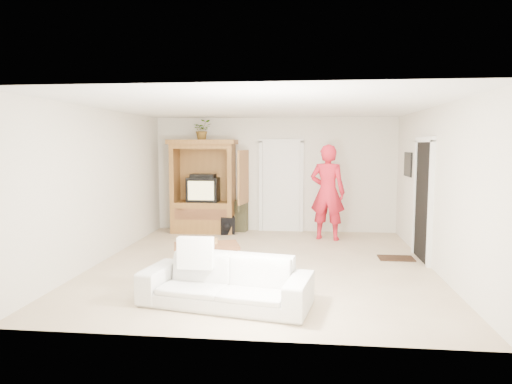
# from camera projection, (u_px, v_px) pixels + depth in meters

# --- Properties ---
(floor) EXTENTS (6.00, 6.00, 0.00)m
(floor) POSITION_uv_depth(u_px,v_px,m) (262.00, 264.00, 7.64)
(floor) COLOR tan
(floor) RESTS_ON ground
(ceiling) EXTENTS (6.00, 6.00, 0.00)m
(ceiling) POSITION_uv_depth(u_px,v_px,m) (263.00, 107.00, 7.37)
(ceiling) COLOR white
(ceiling) RESTS_ON floor
(wall_back) EXTENTS (5.50, 0.00, 5.50)m
(wall_back) POSITION_uv_depth(u_px,v_px,m) (275.00, 175.00, 10.47)
(wall_back) COLOR silver
(wall_back) RESTS_ON floor
(wall_front) EXTENTS (5.50, 0.00, 5.50)m
(wall_front) POSITION_uv_depth(u_px,v_px,m) (235.00, 215.00, 4.54)
(wall_front) COLOR silver
(wall_front) RESTS_ON floor
(wall_left) EXTENTS (0.00, 6.00, 6.00)m
(wall_left) POSITION_uv_depth(u_px,v_px,m) (103.00, 185.00, 7.80)
(wall_left) COLOR silver
(wall_left) RESTS_ON floor
(wall_right) EXTENTS (0.00, 6.00, 6.00)m
(wall_right) POSITION_uv_depth(u_px,v_px,m) (435.00, 189.00, 7.21)
(wall_right) COLOR silver
(wall_right) RESTS_ON floor
(armoire) EXTENTS (1.82, 1.14, 2.10)m
(armoire) POSITION_uv_depth(u_px,v_px,m) (204.00, 192.00, 10.35)
(armoire) COLOR olive
(armoire) RESTS_ON floor
(door_back) EXTENTS (0.85, 0.05, 2.04)m
(door_back) POSITION_uv_depth(u_px,v_px,m) (281.00, 187.00, 10.46)
(door_back) COLOR white
(door_back) RESTS_ON floor
(doorway_right) EXTENTS (0.05, 0.90, 2.04)m
(doorway_right) POSITION_uv_depth(u_px,v_px,m) (423.00, 201.00, 7.84)
(doorway_right) COLOR black
(doorway_right) RESTS_ON floor
(framed_picture) EXTENTS (0.03, 0.60, 0.48)m
(framed_picture) POSITION_uv_depth(u_px,v_px,m) (408.00, 164.00, 9.06)
(framed_picture) COLOR black
(framed_picture) RESTS_ON wall_right
(doormat) EXTENTS (0.60, 0.40, 0.02)m
(doormat) POSITION_uv_depth(u_px,v_px,m) (396.00, 258.00, 7.99)
(doormat) COLOR #382316
(doormat) RESTS_ON floor
(plant) EXTENTS (0.48, 0.44, 0.44)m
(plant) POSITION_uv_depth(u_px,v_px,m) (202.00, 130.00, 10.17)
(plant) COLOR #4C7238
(plant) RESTS_ON armoire
(man) EXTENTS (0.82, 0.64, 2.00)m
(man) POSITION_uv_depth(u_px,v_px,m) (328.00, 192.00, 9.52)
(man) COLOR red
(man) RESTS_ON floor
(sofa) EXTENTS (2.21, 1.19, 0.61)m
(sofa) POSITION_uv_depth(u_px,v_px,m) (226.00, 281.00, 5.65)
(sofa) COLOR silver
(sofa) RESTS_ON floor
(coffee_table) EXTENTS (1.15, 0.83, 0.39)m
(coffee_table) POSITION_uv_depth(u_px,v_px,m) (206.00, 247.00, 7.39)
(coffee_table) COLOR brown
(coffee_table) RESTS_ON floor
(towel) EXTENTS (0.46, 0.42, 0.08)m
(towel) POSITION_uv_depth(u_px,v_px,m) (190.00, 242.00, 7.40)
(towel) COLOR #DF4A8E
(towel) RESTS_ON coffee_table
(candle) EXTENTS (0.08, 0.08, 0.10)m
(candle) POSITION_uv_depth(u_px,v_px,m) (215.00, 241.00, 7.41)
(candle) COLOR tan
(candle) RESTS_ON coffee_table
(backpack_black) EXTENTS (0.35, 0.27, 0.38)m
(backpack_black) POSITION_uv_depth(u_px,v_px,m) (228.00, 226.00, 10.12)
(backpack_black) COLOR black
(backpack_black) RESTS_ON floor
(backpack_olive) EXTENTS (0.41, 0.33, 0.70)m
(backpack_olive) POSITION_uv_depth(u_px,v_px,m) (239.00, 216.00, 10.51)
(backpack_olive) COLOR #47442B
(backpack_olive) RESTS_ON floor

